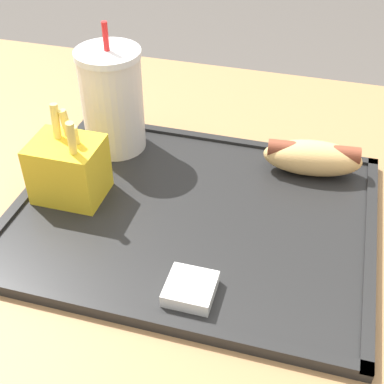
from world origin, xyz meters
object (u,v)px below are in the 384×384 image
soda_cup (112,100)px  sauce_cup_mayo (190,288)px  fries_carton (69,168)px  hot_dog_far (313,157)px

soda_cup → sauce_cup_mayo: 0.28m
fries_carton → sauce_cup_mayo: (0.18, -0.11, -0.03)m
hot_dog_far → fries_carton: bearing=-155.8°
soda_cup → hot_dog_far: (0.26, 0.01, -0.04)m
hot_dog_far → fries_carton: 0.29m
soda_cup → fries_carton: bearing=-95.6°
fries_carton → sauce_cup_mayo: fries_carton is taller
fries_carton → soda_cup: bearing=84.4°
soda_cup → sauce_cup_mayo: (0.17, -0.22, -0.06)m
hot_dog_far → sauce_cup_mayo: 0.25m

